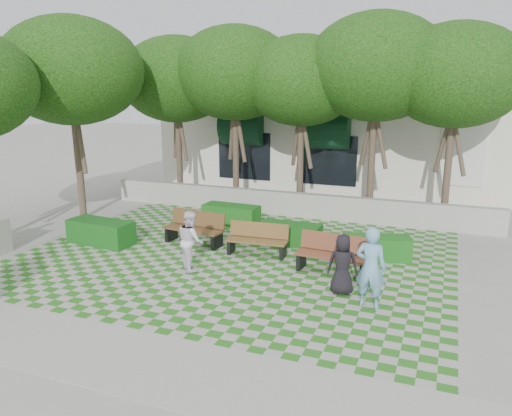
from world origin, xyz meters
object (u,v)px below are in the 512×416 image
at_px(person_blue, 371,268).
at_px(hedge_midleft, 231,215).
at_px(bench_east, 333,255).
at_px(bench_west, 195,229).
at_px(hedge_west, 101,232).
at_px(bench_mid, 257,240).
at_px(hedge_midright, 290,234).
at_px(person_dark, 343,264).
at_px(person_white, 191,240).
at_px(hedge_east, 376,248).

bearing_deg(person_blue, hedge_midleft, -35.97).
height_order(bench_east, bench_west, bench_west).
height_order(hedge_west, person_blue, person_blue).
distance_m(bench_mid, person_blue, 4.36).
distance_m(bench_west, hedge_midright, 2.97).
bearing_deg(hedge_west, person_blue, -10.80).
relative_size(hedge_midleft, person_dark, 1.37).
bearing_deg(bench_east, hedge_west, -174.09).
xyz_separation_m(bench_mid, hedge_midleft, (-2.07, 2.75, -0.10)).
distance_m(hedge_midright, person_dark, 3.96).
relative_size(bench_mid, hedge_midleft, 0.91).
relative_size(bench_west, hedge_west, 0.94).
distance_m(bench_mid, person_dark, 3.45).
height_order(person_blue, person_white, person_blue).
xyz_separation_m(bench_mid, hedge_midright, (0.58, 1.32, -0.12)).
distance_m(hedge_midright, hedge_midleft, 3.01).
bearing_deg(hedge_east, hedge_west, -168.27).
bearing_deg(bench_mid, bench_east, -18.44).
height_order(bench_east, hedge_midright, bench_east).
height_order(hedge_west, person_dark, person_dark).
distance_m(hedge_east, hedge_west, 8.38).
xyz_separation_m(bench_west, hedge_east, (5.47, 0.65, -0.16)).
bearing_deg(hedge_midright, bench_west, -159.34).
bearing_deg(bench_east, bench_west, 173.62).
bearing_deg(bench_east, hedge_midleft, 147.35).
height_order(hedge_midright, person_white, person_white).
bearing_deg(person_dark, bench_mid, -43.02).
bearing_deg(hedge_east, bench_mid, -164.33).
distance_m(bench_east, person_dark, 1.40).
xyz_separation_m(hedge_midright, hedge_midleft, (-2.65, 1.44, 0.02)).
relative_size(hedge_east, hedge_west, 0.89).
height_order(bench_west, person_blue, person_blue).
relative_size(hedge_midright, person_dark, 1.29).
distance_m(bench_mid, person_white, 2.15).
relative_size(hedge_east, person_blue, 1.01).
xyz_separation_m(bench_west, hedge_west, (-2.73, -1.06, -0.12)).
bearing_deg(hedge_west, person_white, -14.34).
xyz_separation_m(hedge_midright, person_blue, (3.02, -3.73, 0.60)).
distance_m(hedge_midleft, person_white, 4.59).
distance_m(bench_west, person_blue, 6.40).
bearing_deg(bench_mid, person_dark, -37.49).
bearing_deg(hedge_west, hedge_midright, 20.91).
bearing_deg(person_dark, hedge_midright, -64.18).
relative_size(bench_mid, hedge_east, 0.96).
relative_size(hedge_east, hedge_midright, 1.00).
xyz_separation_m(bench_east, hedge_west, (-7.29, -0.19, -0.12)).
bearing_deg(hedge_midleft, bench_east, -37.07).
height_order(bench_west, person_dark, person_dark).
distance_m(bench_mid, hedge_midright, 1.45).
height_order(bench_mid, person_dark, person_dark).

